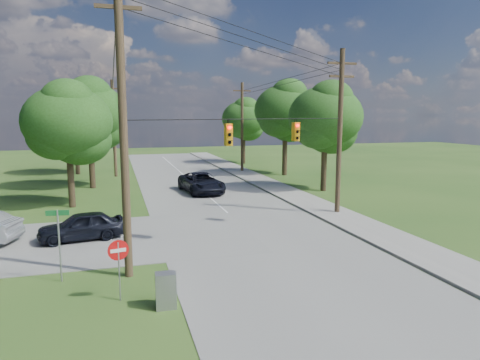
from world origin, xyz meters
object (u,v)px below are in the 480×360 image
object	(u,v)px
pole_ne	(340,130)
control_cabinet	(166,291)
pole_north_e	(242,127)
pole_north_w	(114,128)
car_cross_dark	(81,226)
do_not_enter_sign	(119,256)
pole_sw	(123,119)
car_main_north	(201,183)

from	to	relation	value
pole_ne	control_cabinet	world-z (taller)	pole_ne
pole_ne	pole_north_e	bearing A→B (deg)	90.00
pole_north_w	car_cross_dark	bearing A→B (deg)	-94.25
pole_ne	car_cross_dark	xyz separation A→B (m)	(-15.67, -1.78, -4.71)
pole_north_e	car_cross_dark	bearing A→B (deg)	-123.38
car_cross_dark	do_not_enter_sign	distance (m)	8.33
pole_sw	pole_north_w	xyz separation A→B (m)	(-0.40, 29.60, -1.10)
pole_ne	car_main_north	xyz separation A→B (m)	(-7.09, 10.00, -4.62)
pole_sw	car_cross_dark	size ratio (longest dim) A/B	2.83
pole_north_e	pole_north_w	world-z (taller)	same
pole_north_w	car_main_north	distance (m)	14.44
pole_sw	do_not_enter_sign	xyz separation A→B (m)	(-0.37, -2.27, -4.63)
pole_north_e	do_not_enter_sign	size ratio (longest dim) A/B	4.61
pole_north_w	pole_north_e	bearing A→B (deg)	0.00
pole_north_w	car_main_north	bearing A→B (deg)	-60.41
car_main_north	control_cabinet	world-z (taller)	car_main_north
car_main_north	control_cabinet	size ratio (longest dim) A/B	4.84
pole_sw	pole_north_e	world-z (taller)	pole_sw
car_cross_dark	control_cabinet	distance (m)	9.70
car_cross_dark	pole_north_w	bearing A→B (deg)	166.42
car_cross_dark	do_not_enter_sign	size ratio (longest dim) A/B	1.95
pole_sw	car_cross_dark	bearing A→B (deg)	110.44
pole_north_e	car_main_north	world-z (taller)	pole_north_e
car_cross_dark	car_main_north	world-z (taller)	car_main_north
car_main_north	control_cabinet	bearing A→B (deg)	-111.07
car_main_north	do_not_enter_sign	world-z (taller)	do_not_enter_sign
pole_north_w	car_cross_dark	distance (m)	24.25
do_not_enter_sign	pole_north_e	bearing A→B (deg)	56.05
car_main_north	do_not_enter_sign	size ratio (longest dim) A/B	2.72
pole_sw	car_cross_dark	world-z (taller)	pole_sw
pole_north_e	control_cabinet	world-z (taller)	pole_north_e
pole_ne	car_main_north	world-z (taller)	pole_ne
pole_north_w	car_main_north	size ratio (longest dim) A/B	1.70
pole_ne	pole_north_e	xyz separation A→B (m)	(-0.00, 22.00, -0.34)
pole_sw	pole_ne	distance (m)	15.51
car_main_north	car_cross_dark	bearing A→B (deg)	-132.87
pole_north_w	control_cabinet	size ratio (longest dim) A/B	8.21
pole_ne	car_main_north	size ratio (longest dim) A/B	1.78
pole_north_e	control_cabinet	distance (m)	35.46
pole_sw	pole_north_w	distance (m)	29.62
pole_north_w	do_not_enter_sign	world-z (taller)	pole_north_w
do_not_enter_sign	pole_north_w	bearing A→B (deg)	79.63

